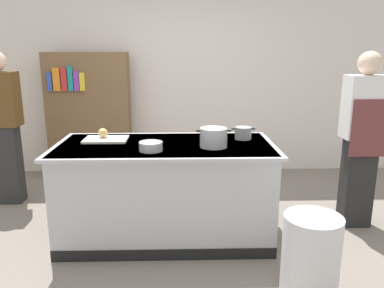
{
  "coord_description": "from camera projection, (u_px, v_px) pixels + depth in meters",
  "views": [
    {
      "loc": [
        0.15,
        -3.34,
        1.73
      ],
      "look_at": [
        0.25,
        0.2,
        0.85
      ],
      "focal_mm": 35.59,
      "sensor_mm": 36.0,
      "label": 1
    }
  ],
  "objects": [
    {
      "name": "back_wall",
      "position": [
        170.0,
        67.0,
        5.33
      ],
      "size": [
        6.4,
        0.12,
        3.0
      ],
      "primitive_type": "cube",
      "color": "silver",
      "rests_on": "ground_plane"
    },
    {
      "name": "ground_plane",
      "position": [
        167.0,
        235.0,
        3.65
      ],
      "size": [
        10.0,
        10.0,
        0.0
      ],
      "primitive_type": "plane",
      "color": "slate"
    },
    {
      "name": "person_guest",
      "position": [
        3.0,
        125.0,
        4.25
      ],
      "size": [
        0.38,
        0.24,
        1.72
      ],
      "rotation": [
        0.0,
        0.0,
        -1.42
      ],
      "color": "#292929",
      "rests_on": "ground_plane"
    },
    {
      "name": "trash_bin",
      "position": [
        311.0,
        255.0,
        2.72
      ],
      "size": [
        0.41,
        0.41,
        0.6
      ],
      "primitive_type": "cylinder",
      "color": "silver",
      "rests_on": "ground_plane"
    },
    {
      "name": "cutting_board",
      "position": [
        106.0,
        139.0,
        3.57
      ],
      "size": [
        0.4,
        0.28,
        0.02
      ],
      "primitive_type": "cube",
      "color": "silver",
      "rests_on": "counter_island"
    },
    {
      "name": "person_chef",
      "position": [
        362.0,
        137.0,
        3.67
      ],
      "size": [
        0.38,
        0.25,
        1.72
      ],
      "rotation": [
        0.0,
        0.0,
        1.56
      ],
      "color": "black",
      "rests_on": "ground_plane"
    },
    {
      "name": "onion",
      "position": [
        103.0,
        133.0,
        3.59
      ],
      "size": [
        0.09,
        0.09,
        0.09
      ],
      "primitive_type": "sphere",
      "color": "tan",
      "rests_on": "cutting_board"
    },
    {
      "name": "counter_island",
      "position": [
        166.0,
        189.0,
        3.54
      ],
      "size": [
        1.98,
        0.98,
        0.9
      ],
      "color": "#B7BABF",
      "rests_on": "ground_plane"
    },
    {
      "name": "sauce_pan",
      "position": [
        243.0,
        133.0,
        3.62
      ],
      "size": [
        0.22,
        0.16,
        0.12
      ],
      "color": "#99999E",
      "rests_on": "counter_island"
    },
    {
      "name": "stock_pot",
      "position": [
        214.0,
        137.0,
        3.32
      ],
      "size": [
        0.3,
        0.24,
        0.17
      ],
      "color": "#B7BABF",
      "rests_on": "counter_island"
    },
    {
      "name": "mixing_bowl",
      "position": [
        151.0,
        146.0,
        3.2
      ],
      "size": [
        0.2,
        0.2,
        0.08
      ],
      "primitive_type": "cylinder",
      "color": "#B7BABF",
      "rests_on": "counter_island"
    },
    {
      "name": "bookshelf",
      "position": [
        89.0,
        116.0,
        5.16
      ],
      "size": [
        1.1,
        0.31,
        1.7
      ],
      "color": "brown",
      "rests_on": "ground_plane"
    }
  ]
}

